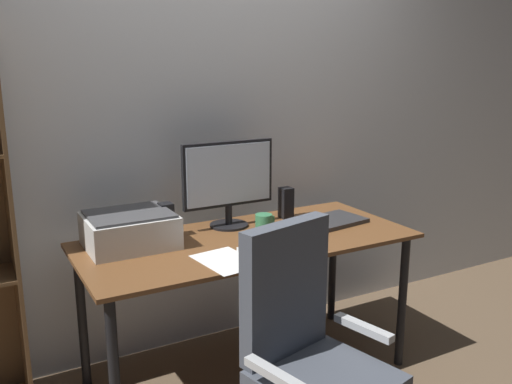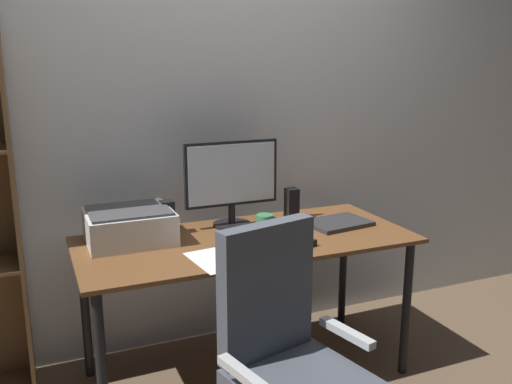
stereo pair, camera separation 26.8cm
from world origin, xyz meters
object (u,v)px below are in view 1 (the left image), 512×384
at_px(coffee_mug, 264,223).
at_px(speaker_left, 166,220).
at_px(mouse, 308,240).
at_px(laptop, 333,221).
at_px(printer, 130,230).
at_px(monitor, 228,179).
at_px(speaker_right, 286,203).
at_px(office_chair, 310,373).
at_px(keyboard, 270,248).
at_px(desk, 247,254).

distance_m(coffee_mug, speaker_left, 0.49).
bearing_deg(mouse, coffee_mug, 95.84).
distance_m(laptop, printer, 1.07).
bearing_deg(coffee_mug, laptop, -5.07).
distance_m(monitor, speaker_left, 0.38).
relative_size(speaker_right, printer, 0.43).
xyz_separation_m(speaker_left, speaker_right, (0.69, 0.00, 0.00)).
bearing_deg(office_chair, mouse, 43.36).
bearing_deg(speaker_left, laptop, -13.14).
bearing_deg(speaker_left, office_chair, -78.58).
bearing_deg(mouse, monitor, 100.72).
distance_m(keyboard, speaker_right, 0.53).
bearing_deg(printer, keyboard, -33.15).
height_order(desk, printer, printer).
height_order(mouse, speaker_right, speaker_right).
height_order(mouse, coffee_mug, coffee_mug).
bearing_deg(office_chair, monitor, 67.70).
bearing_deg(speaker_right, mouse, -107.66).
height_order(speaker_right, printer, speaker_right).
distance_m(coffee_mug, laptop, 0.41).
xyz_separation_m(desk, printer, (-0.53, 0.16, 0.16)).
bearing_deg(speaker_left, monitor, 1.32).
distance_m(keyboard, printer, 0.66).
bearing_deg(mouse, speaker_left, 127.38).
distance_m(keyboard, coffee_mug, 0.27).
relative_size(desk, speaker_left, 9.57).
bearing_deg(monitor, office_chair, -98.58).
bearing_deg(speaker_left, printer, -165.73).
height_order(laptop, office_chair, office_chair).
bearing_deg(speaker_right, printer, -176.76).
relative_size(coffee_mug, speaker_left, 0.60).
distance_m(desk, coffee_mug, 0.18).
relative_size(monitor, speaker_right, 2.93).
height_order(monitor, office_chair, monitor).
xyz_separation_m(monitor, coffee_mug, (0.11, -0.17, -0.21)).
distance_m(mouse, printer, 0.84).
xyz_separation_m(keyboard, speaker_right, (0.34, 0.41, 0.08)).
bearing_deg(office_chair, laptop, 35.49).
height_order(speaker_right, office_chair, office_chair).
bearing_deg(monitor, speaker_right, -1.32).
bearing_deg(speaker_right, monitor, 178.68).
xyz_separation_m(mouse, speaker_right, (0.13, 0.42, 0.07)).
bearing_deg(speaker_right, office_chair, -116.85).
height_order(mouse, printer, printer).
height_order(keyboard, speaker_right, speaker_right).
xyz_separation_m(monitor, mouse, (0.21, -0.42, -0.24)).
distance_m(desk, office_chair, 0.80).
bearing_deg(coffee_mug, monitor, 122.86).
bearing_deg(monitor, printer, -173.89).
distance_m(keyboard, laptop, 0.55).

